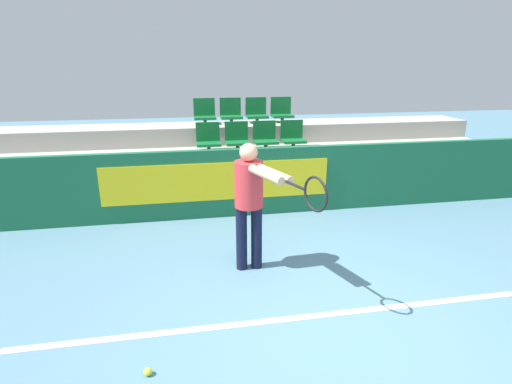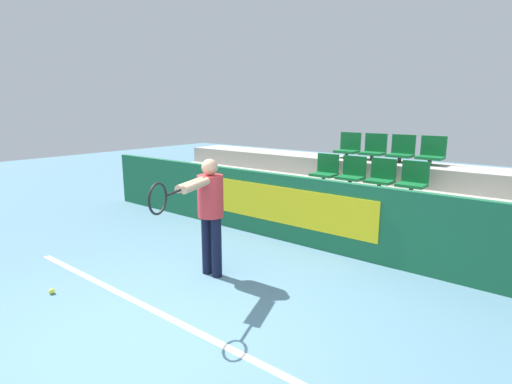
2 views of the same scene
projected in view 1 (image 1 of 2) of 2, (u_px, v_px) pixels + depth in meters
ground_plane at (337, 333)px, 3.66m from camera, size 30.00×30.00×0.00m
court_baseline at (327, 314)px, 3.92m from camera, size 5.89×0.08×0.01m
barrier_wall at (267, 181)px, 6.38m from camera, size 10.29×0.14×1.09m
bleacher_tier_front at (261, 192)px, 7.01m from camera, size 9.89×0.94×0.37m
bleacher_tier_middle at (252, 168)px, 7.84m from camera, size 9.89×0.94×0.74m
bleacher_tier_back at (245, 149)px, 8.66m from camera, size 9.89×0.94×1.11m
stadium_chair_0 at (213, 170)px, 6.85m from camera, size 0.45×0.36×0.52m
stadium_chair_1 at (245, 169)px, 6.95m from camera, size 0.45×0.36×0.52m
stadium_chair_2 at (276, 167)px, 7.04m from camera, size 0.45×0.36×0.52m
stadium_chair_3 at (306, 166)px, 7.14m from camera, size 0.45×0.36×0.52m
stadium_chair_4 at (208, 139)px, 7.62m from camera, size 0.45×0.36×0.52m
stadium_chair_5 at (237, 138)px, 7.71m from camera, size 0.45×0.36×0.52m
stadium_chair_6 at (265, 137)px, 7.81m from camera, size 0.45×0.36×0.52m
stadium_chair_7 at (293, 136)px, 7.90m from camera, size 0.45×0.36×0.52m
stadium_chair_8 at (205, 113)px, 8.39m from camera, size 0.45×0.36×0.52m
stadium_chair_9 at (231, 113)px, 8.48m from camera, size 0.45×0.36×0.52m
stadium_chair_10 at (257, 112)px, 8.58m from camera, size 0.45×0.36×0.52m
stadium_chair_11 at (282, 111)px, 8.67m from camera, size 0.45×0.36×0.52m
tennis_player at (252, 196)px, 4.47m from camera, size 0.64×1.43×1.52m
tennis_ball at (148, 372)px, 3.16m from camera, size 0.07×0.07×0.07m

